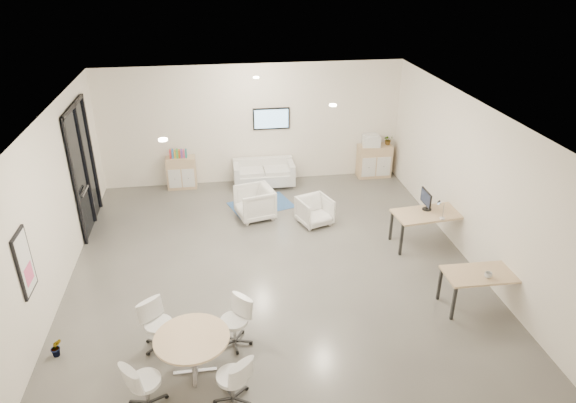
# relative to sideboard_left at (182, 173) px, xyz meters

# --- Properties ---
(room_shell) EXTENTS (9.60, 10.60, 4.80)m
(room_shell) POSITION_rel_sideboard_left_xyz_m (1.96, -4.28, 1.17)
(room_shell) COLOR #57544F
(room_shell) RESTS_ON ground
(glass_door) EXTENTS (0.09, 1.90, 2.85)m
(glass_door) POSITION_rel_sideboard_left_xyz_m (-2.00, -1.77, 1.07)
(glass_door) COLOR black
(glass_door) RESTS_ON room_shell
(artwork) EXTENTS (0.05, 0.54, 1.04)m
(artwork) POSITION_rel_sideboard_left_xyz_m (-2.02, -5.88, 1.12)
(artwork) COLOR black
(artwork) RESTS_ON room_shell
(wall_tv) EXTENTS (0.98, 0.06, 0.58)m
(wall_tv) POSITION_rel_sideboard_left_xyz_m (2.46, 0.19, 1.32)
(wall_tv) COLOR black
(wall_tv) RESTS_ON room_shell
(ceiling_spots) EXTENTS (3.14, 4.14, 0.03)m
(ceiling_spots) POSITION_rel_sideboard_left_xyz_m (1.76, -3.44, 2.75)
(ceiling_spots) COLOR #FFEAC6
(ceiling_spots) RESTS_ON room_shell
(sideboard_left) EXTENTS (0.76, 0.40, 0.86)m
(sideboard_left) POSITION_rel_sideboard_left_xyz_m (0.00, 0.00, 0.00)
(sideboard_left) COLOR tan
(sideboard_left) RESTS_ON room_shell
(sideboard_right) EXTENTS (0.92, 0.45, 0.92)m
(sideboard_right) POSITION_rel_sideboard_left_xyz_m (5.31, -0.02, 0.03)
(sideboard_right) COLOR tan
(sideboard_right) RESTS_ON room_shell
(books) EXTENTS (0.45, 0.14, 0.22)m
(books) POSITION_rel_sideboard_left_xyz_m (-0.04, 0.00, 0.54)
(books) COLOR red
(books) RESTS_ON sideboard_left
(printer) EXTENTS (0.52, 0.45, 0.33)m
(printer) POSITION_rel_sideboard_left_xyz_m (5.19, -0.02, 0.65)
(printer) COLOR white
(printer) RESTS_ON sideboard_right
(loveseat) EXTENTS (1.61, 0.80, 0.60)m
(loveseat) POSITION_rel_sideboard_left_xyz_m (2.18, -0.18, -0.10)
(loveseat) COLOR silver
(loveseat) RESTS_ON room_shell
(blue_rug) EXTENTS (1.72, 1.40, 0.01)m
(blue_rug) POSITION_rel_sideboard_left_xyz_m (1.98, -1.39, -0.42)
(blue_rug) COLOR #325B9A
(blue_rug) RESTS_ON room_shell
(armchair_left) EXTENTS (0.94, 0.97, 0.84)m
(armchair_left) POSITION_rel_sideboard_left_xyz_m (1.77, -2.01, -0.01)
(armchair_left) COLOR silver
(armchair_left) RESTS_ON room_shell
(armchair_right) EXTENTS (0.87, 0.85, 0.72)m
(armchair_right) POSITION_rel_sideboard_left_xyz_m (3.12, -2.53, -0.07)
(armchair_right) COLOR silver
(armchair_right) RESTS_ON room_shell
(desk_rear) EXTENTS (1.56, 0.89, 0.78)m
(desk_rear) POSITION_rel_sideboard_left_xyz_m (5.33, -3.83, 0.27)
(desk_rear) COLOR tan
(desk_rear) RESTS_ON room_shell
(desk_front) EXTENTS (1.36, 0.70, 0.71)m
(desk_front) POSITION_rel_sideboard_left_xyz_m (5.43, -6.00, 0.21)
(desk_front) COLOR tan
(desk_front) RESTS_ON room_shell
(monitor) EXTENTS (0.20, 0.50, 0.44)m
(monitor) POSITION_rel_sideboard_left_xyz_m (5.29, -3.68, 0.59)
(monitor) COLOR black
(monitor) RESTS_ON desk_rear
(round_table) EXTENTS (1.12, 1.12, 0.68)m
(round_table) POSITION_rel_sideboard_left_xyz_m (0.41, -6.89, 0.17)
(round_table) COLOR tan
(round_table) RESTS_ON room_shell
(meeting_chairs) EXTENTS (2.10, 2.10, 0.82)m
(meeting_chairs) POSITION_rel_sideboard_left_xyz_m (0.41, -6.89, -0.02)
(meeting_chairs) COLOR white
(meeting_chairs) RESTS_ON room_shell
(plant_cabinet) EXTENTS (0.27, 0.29, 0.22)m
(plant_cabinet) POSITION_rel_sideboard_left_xyz_m (5.68, -0.01, 0.60)
(plant_cabinet) COLOR #3F7F3F
(plant_cabinet) RESTS_ON sideboard_right
(plant_floor) EXTENTS (0.26, 0.37, 0.15)m
(plant_floor) POSITION_rel_sideboard_left_xyz_m (-1.74, -6.21, -0.35)
(plant_floor) COLOR #3F7F3F
(plant_floor) RESTS_ON room_shell
(cup) EXTENTS (0.15, 0.13, 0.13)m
(cup) POSITION_rel_sideboard_left_xyz_m (5.44, -6.15, 0.34)
(cup) COLOR white
(cup) RESTS_ON desk_front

